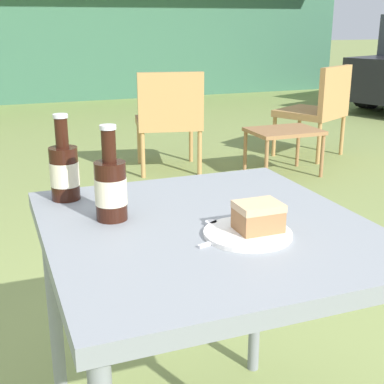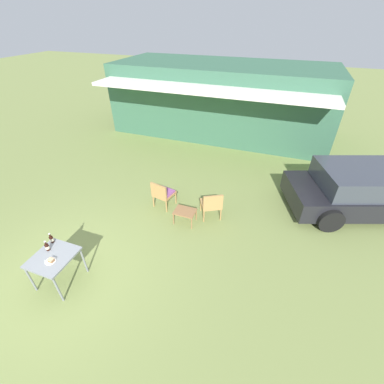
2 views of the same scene
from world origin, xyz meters
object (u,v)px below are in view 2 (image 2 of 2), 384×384
(patio_table, at_px, (54,259))
(cola_bottle_far, at_px, (52,239))
(garden_side_table, at_px, (185,212))
(wicker_chair_cushioned, at_px, (163,193))
(wicker_chair_plain, at_px, (212,204))
(cake_on_plate, at_px, (51,261))
(cola_bottle_near, at_px, (47,247))
(parked_car, at_px, (363,190))

(patio_table, relative_size, cola_bottle_far, 3.48)
(garden_side_table, height_order, cola_bottle_far, cola_bottle_far)
(wicker_chair_cushioned, distance_m, cola_bottle_far, 3.00)
(wicker_chair_plain, height_order, cola_bottle_far, cola_bottle_far)
(cake_on_plate, bearing_deg, garden_side_table, 58.03)
(patio_table, bearing_deg, wicker_chair_cushioned, 73.11)
(garden_side_table, bearing_deg, wicker_chair_plain, 35.01)
(wicker_chair_cushioned, relative_size, cake_on_plate, 4.14)
(wicker_chair_plain, height_order, cola_bottle_near, cola_bottle_near)
(wicker_chair_cushioned, height_order, cola_bottle_near, cola_bottle_near)
(cola_bottle_far, bearing_deg, patio_table, -47.23)
(wicker_chair_cushioned, bearing_deg, cola_bottle_far, 78.13)
(cola_bottle_far, bearing_deg, garden_side_table, 48.21)
(garden_side_table, relative_size, cola_bottle_near, 2.38)
(cola_bottle_near, bearing_deg, parked_car, 36.51)
(parked_car, bearing_deg, cola_bottle_near, -163.35)
(garden_side_table, xyz_separation_m, cola_bottle_near, (-1.96, -2.48, 0.49))
(patio_table, bearing_deg, cake_on_plate, -54.59)
(garden_side_table, bearing_deg, cola_bottle_near, -128.30)
(cake_on_plate, bearing_deg, patio_table, 125.41)
(wicker_chair_plain, distance_m, cola_bottle_near, 3.88)
(parked_car, height_order, cola_bottle_far, parked_car)
(wicker_chair_cushioned, relative_size, cola_bottle_far, 3.57)
(cola_bottle_near, relative_size, cola_bottle_far, 1.00)
(parked_car, xyz_separation_m, wicker_chair_plain, (-3.78, -1.79, -0.16))
(wicker_chair_cushioned, bearing_deg, wicker_chair_plain, -168.48)
(wicker_chair_plain, distance_m, patio_table, 3.83)
(parked_car, relative_size, cola_bottle_far, 18.75)
(wicker_chair_cushioned, relative_size, patio_table, 1.03)
(parked_car, height_order, wicker_chair_cushioned, parked_car)
(wicker_chair_cushioned, bearing_deg, cake_on_plate, 86.91)
(patio_table, height_order, cola_bottle_far, cola_bottle_far)
(wicker_chair_cushioned, xyz_separation_m, cake_on_plate, (-0.85, -3.13, 0.30))
(cake_on_plate, bearing_deg, wicker_chair_cushioned, 74.85)
(garden_side_table, distance_m, cola_bottle_far, 3.10)
(wicker_chair_cushioned, height_order, wicker_chair_plain, same)
(parked_car, distance_m, cake_on_plate, 7.80)
(wicker_chair_plain, distance_m, cola_bottle_far, 3.80)
(patio_table, bearing_deg, cola_bottle_near, 151.07)
(cake_on_plate, relative_size, cola_bottle_far, 0.86)
(parked_car, relative_size, cola_bottle_near, 18.75)
(wicker_chair_cushioned, bearing_deg, garden_side_table, 164.64)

